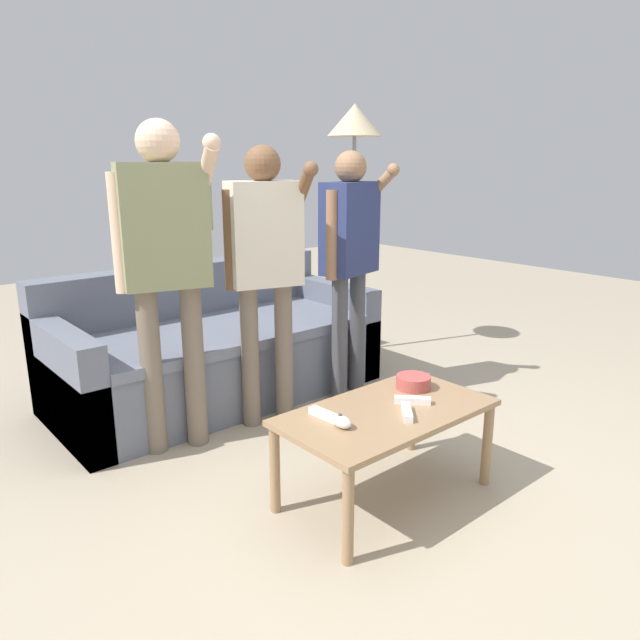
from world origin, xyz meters
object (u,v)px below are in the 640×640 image
(snack_bowl, at_px, (413,382))
(game_remote_wand_spare, at_px, (324,414))
(game_remote_wand_far, at_px, (407,412))
(game_remote_nunchuk, at_px, (342,422))
(player_center, at_px, (265,255))
(floor_lamp, at_px, (355,135))
(player_right, at_px, (350,247))
(game_remote_wand_near, at_px, (412,400))
(player_left, at_px, (165,251))
(coffee_table, at_px, (387,421))
(couch, at_px, (214,351))

(snack_bowl, height_order, game_remote_wand_spare, snack_bowl)
(game_remote_wand_far, height_order, game_remote_wand_spare, same)
(game_remote_nunchuk, xyz_separation_m, player_center, (0.34, 0.98, 0.51))
(snack_bowl, height_order, game_remote_wand_far, snack_bowl)
(floor_lamp, distance_m, player_right, 1.11)
(game_remote_nunchuk, xyz_separation_m, floor_lamp, (1.58, 1.61, 1.17))
(game_remote_wand_near, bearing_deg, game_remote_nunchuk, 176.88)
(floor_lamp, relative_size, game_remote_wand_near, 13.13)
(player_left, bearing_deg, player_right, -2.47)
(coffee_table, bearing_deg, couch, 87.45)
(game_remote_wand_near, relative_size, game_remote_wand_spare, 0.90)
(floor_lamp, relative_size, game_remote_wand_far, 13.07)
(coffee_table, relative_size, player_left, 0.57)
(player_left, relative_size, game_remote_wand_near, 11.68)
(player_right, bearing_deg, game_remote_wand_far, -122.39)
(player_right, bearing_deg, player_center, -179.98)
(player_left, xyz_separation_m, game_remote_wand_far, (0.48, -1.12, -0.59))
(player_left, xyz_separation_m, player_right, (1.16, -0.05, -0.08))
(game_remote_nunchuk, distance_m, floor_lamp, 2.54)
(game_remote_nunchuk, bearing_deg, couch, 77.83)
(couch, bearing_deg, snack_bowl, -82.03)
(couch, distance_m, player_left, 1.04)
(player_right, distance_m, game_remote_wand_spare, 1.38)
(couch, distance_m, player_center, 0.87)
(floor_lamp, distance_m, game_remote_wand_far, 2.44)
(floor_lamp, xyz_separation_m, game_remote_wand_far, (-1.30, -1.70, -1.18))
(player_center, bearing_deg, game_remote_wand_near, -86.86)
(floor_lamp, bearing_deg, game_remote_wand_spare, -136.60)
(snack_bowl, xyz_separation_m, floor_lamp, (1.05, 1.51, 1.16))
(player_left, bearing_deg, snack_bowl, -51.80)
(game_remote_nunchuk, bearing_deg, snack_bowl, 10.02)
(coffee_table, bearing_deg, game_remote_wand_near, -11.71)
(floor_lamp, distance_m, game_remote_wand_spare, 2.47)
(couch, relative_size, floor_lamp, 1.08)
(player_right, bearing_deg, floor_lamp, 45.07)
(game_remote_nunchuk, height_order, floor_lamp, floor_lamp)
(player_center, height_order, player_right, player_center)
(player_center, bearing_deg, player_right, 0.02)
(floor_lamp, height_order, game_remote_wand_far, floor_lamp)
(couch, distance_m, game_remote_wand_spare, 1.47)
(player_left, height_order, game_remote_wand_near, player_left)
(player_left, bearing_deg, game_remote_nunchuk, -78.95)
(floor_lamp, bearing_deg, game_remote_nunchuk, -134.61)
(floor_lamp, bearing_deg, game_remote_wand_far, -127.55)
(couch, xyz_separation_m, game_remote_nunchuk, (-0.33, -1.54, 0.15))
(couch, height_order, player_left, player_left)
(game_remote_wand_near, bearing_deg, player_right, 60.62)
(coffee_table, distance_m, player_left, 1.30)
(player_right, bearing_deg, coffee_table, -125.53)
(floor_lamp, bearing_deg, player_center, -153.21)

